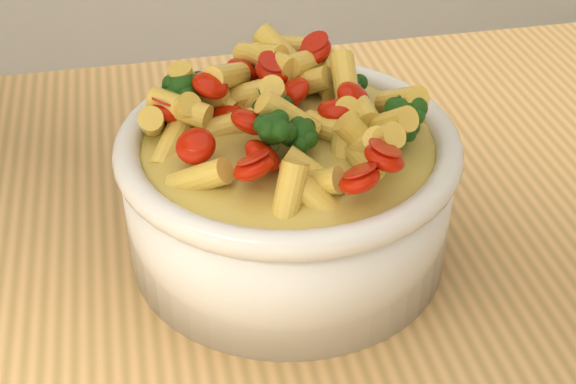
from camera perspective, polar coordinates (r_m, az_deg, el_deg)
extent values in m
cube|color=tan|center=(0.55, -9.66, -11.81)|extent=(1.20, 0.80, 0.04)
cylinder|color=tan|center=(1.24, 17.86, -9.67)|extent=(0.05, 0.05, 0.86)
cylinder|color=silver|center=(0.57, 0.00, -0.37)|extent=(0.23, 0.23, 0.09)
ellipsoid|color=silver|center=(0.59, 0.00, -2.57)|extent=(0.21, 0.21, 0.03)
torus|color=silver|center=(0.55, 0.00, 3.47)|extent=(0.24, 0.24, 0.02)
ellipsoid|color=#EBCC50|center=(0.55, 0.00, 3.47)|extent=(0.20, 0.20, 0.02)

